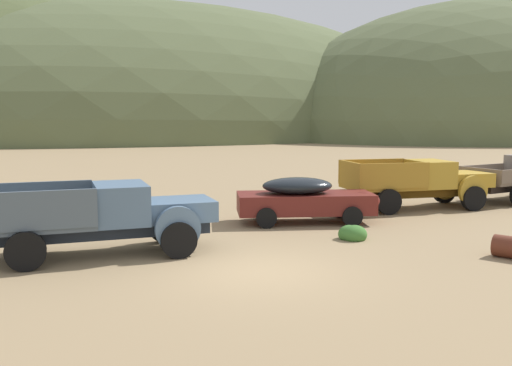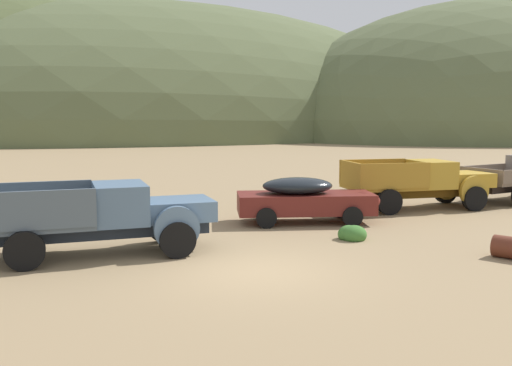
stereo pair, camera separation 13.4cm
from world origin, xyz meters
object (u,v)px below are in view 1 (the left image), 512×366
Objects in this scene: truck_mustard at (426,183)px; oil_drum_spare at (511,247)px; car_oxblood at (309,199)px; truck_chalk_blue at (115,217)px.

truck_mustard is 5.87× the size of oil_drum_spare.
truck_mustard is (5.74, 0.75, 0.20)m from car_oxblood.
oil_drum_spare is at bearing -50.84° from car_oxblood.
car_oxblood is at bearing -162.30° from truck_mustard.
oil_drum_spare is at bearing -104.84° from truck_mustard.
truck_chalk_blue is at bearing -158.53° from truck_mustard.
oil_drum_spare is (9.27, -4.72, -0.73)m from truck_chalk_blue.
truck_mustard is (12.66, 2.50, -0.00)m from truck_chalk_blue.
car_oxblood is at bearing 19.20° from truck_chalk_blue.
truck_chalk_blue is 5.95× the size of oil_drum_spare.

